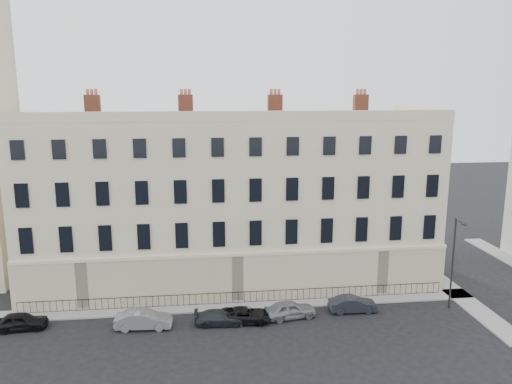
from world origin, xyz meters
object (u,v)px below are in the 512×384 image
at_px(car_a, 21,321).
at_px(car_d, 245,315).
at_px(car_f, 353,304).
at_px(car_e, 290,309).
at_px(car_c, 220,317).
at_px(car_b, 144,319).
at_px(streetlamp, 453,259).

relative_size(car_a, car_d, 0.94).
height_order(car_d, car_f, car_f).
relative_size(car_a, car_e, 0.95).
xyz_separation_m(car_a, car_c, (14.64, -0.93, -0.10)).
height_order(car_c, car_e, car_e).
bearing_deg(car_f, car_d, 96.54).
bearing_deg(car_f, car_b, 94.53).
xyz_separation_m(car_d, car_e, (3.52, 0.31, 0.12)).
bearing_deg(car_d, car_b, 96.71).
relative_size(car_c, streetlamp, 0.51).
xyz_separation_m(car_e, streetlamp, (13.21, 0.15, 3.49)).
distance_m(car_b, car_d, 7.62).
distance_m(car_a, streetlamp, 33.54).
xyz_separation_m(car_f, streetlamp, (8.03, -0.31, 3.54)).
distance_m(car_e, car_f, 5.20).
height_order(car_a, streetlamp, streetlamp).
relative_size(car_c, car_e, 0.95).
xyz_separation_m(car_c, car_f, (10.68, 0.93, 0.08)).
bearing_deg(car_b, car_a, 87.41).
distance_m(car_b, car_e, 11.14).
distance_m(car_a, car_d, 16.64).
relative_size(car_e, car_f, 1.04).
height_order(car_a, car_c, car_a).
bearing_deg(car_c, streetlamp, -85.41).
bearing_deg(car_a, car_f, -94.01).
xyz_separation_m(car_a, car_e, (20.14, -0.46, 0.03)).
bearing_deg(car_a, car_c, -97.65).
distance_m(car_b, car_c, 5.64).
xyz_separation_m(car_a, streetlamp, (33.35, -0.31, 3.53)).
bearing_deg(car_a, car_b, -99.49).
relative_size(car_c, car_f, 0.99).
height_order(car_c, streetlamp, streetlamp).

